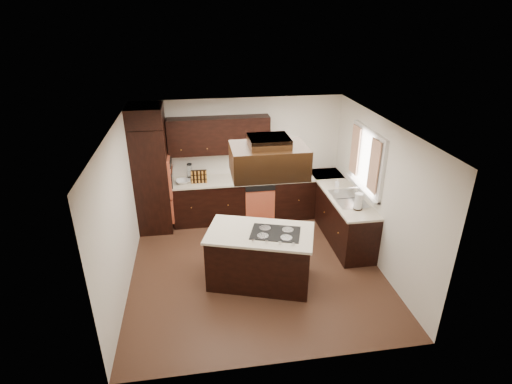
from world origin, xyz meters
TOP-DOWN VIEW (x-y plane):
  - floor at (0.00, 0.00)m, footprint 4.20×4.20m
  - ceiling at (0.00, 0.00)m, footprint 4.20×4.20m
  - wall_back at (0.00, 2.11)m, footprint 4.20×0.02m
  - wall_front at (0.00, -2.11)m, footprint 4.20×0.02m
  - wall_left at (-2.11, 0.00)m, footprint 0.02×4.20m
  - wall_right at (2.11, 0.00)m, footprint 0.02×4.20m
  - oven_column at (-1.78, 1.71)m, footprint 0.65×0.75m
  - wall_oven_face at (-1.43, 1.71)m, footprint 0.05×0.62m
  - base_cabinets_back at (0.03, 1.80)m, footprint 2.93×0.60m
  - base_cabinets_right at (1.80, 0.90)m, footprint 0.60×2.40m
  - countertop_back at (0.03, 1.79)m, footprint 2.93×0.63m
  - countertop_right at (1.79, 0.90)m, footprint 0.63×2.40m
  - upper_cabinets at (-0.43, 1.93)m, footprint 2.00×0.34m
  - dishwasher_front at (0.33, 1.50)m, footprint 0.60×0.05m
  - window_frame at (2.07, 0.55)m, footprint 0.06×1.32m
  - window_pane at (2.10, 0.55)m, footprint 0.00×1.20m
  - curtain_left at (2.01, 0.13)m, footprint 0.02×0.34m
  - curtain_right at (2.01, 0.97)m, footprint 0.02×0.34m
  - sink_rim at (1.80, 0.55)m, footprint 0.52×0.84m
  - island at (0.01, -0.39)m, footprint 1.78×1.32m
  - island_top at (0.01, -0.39)m, footprint 1.85×1.39m
  - cooktop at (0.24, -0.46)m, footprint 0.87×0.71m
  - range_hood at (0.10, -0.55)m, footprint 1.05×0.72m
  - hood_duct at (0.10, -0.55)m, footprint 0.55×0.50m
  - blender_base at (-1.05, 1.79)m, footprint 0.15×0.15m
  - blender_pitcher at (-1.05, 1.79)m, footprint 0.13×0.13m
  - spice_rack at (-0.87, 1.71)m, footprint 0.31×0.09m
  - mixing_bowl at (-1.20, 1.74)m, footprint 0.30×0.30m
  - soap_bottle at (1.77, 1.08)m, footprint 0.09×0.10m
  - paper_towel at (1.80, 0.12)m, footprint 0.18×0.18m

SIDE VIEW (x-z plane):
  - floor at x=0.00m, z-range -0.02..0.00m
  - dishwasher_front at x=0.33m, z-range 0.04..0.76m
  - base_cabinets_back at x=0.03m, z-range 0.00..0.88m
  - base_cabinets_right at x=1.80m, z-range 0.00..0.88m
  - island at x=0.01m, z-range 0.00..0.88m
  - countertop_back at x=0.03m, z-range 0.88..0.92m
  - countertop_right at x=1.79m, z-range 0.88..0.92m
  - island_top at x=0.01m, z-range 0.88..0.92m
  - sink_rim at x=1.80m, z-range 0.92..0.93m
  - cooktop at x=0.24m, z-range 0.92..0.93m
  - mixing_bowl at x=-1.20m, z-range 0.92..0.99m
  - blender_base at x=-1.05m, z-range 0.92..1.02m
  - soap_bottle at x=1.77m, z-range 0.92..1.09m
  - spice_rack at x=-0.87m, z-range 0.92..1.18m
  - oven_column at x=-1.78m, z-range 0.00..2.12m
  - paper_towel at x=1.80m, z-range 0.92..1.22m
  - wall_oven_face at x=-1.43m, z-range 0.73..1.51m
  - blender_pitcher at x=-1.05m, z-range 1.02..1.28m
  - wall_back at x=0.00m, z-range 0.00..2.50m
  - wall_front at x=0.00m, z-range 0.00..2.50m
  - wall_left at x=-2.11m, z-range 0.00..2.50m
  - wall_right at x=2.11m, z-range 0.00..2.50m
  - window_frame at x=2.07m, z-range 1.09..2.21m
  - window_pane at x=2.10m, z-range 1.15..2.15m
  - curtain_left at x=2.01m, z-range 1.25..2.15m
  - curtain_right at x=2.01m, z-range 1.25..2.15m
  - upper_cabinets at x=-0.43m, z-range 1.45..2.17m
  - range_hood at x=0.10m, z-range 1.95..2.37m
  - hood_duct at x=0.10m, z-range 2.37..2.50m
  - ceiling at x=0.00m, z-range 2.50..2.52m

